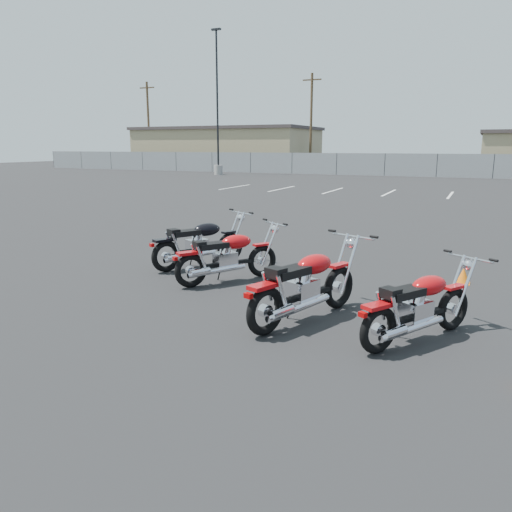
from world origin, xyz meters
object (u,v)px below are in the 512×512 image
at_px(motorcycle_rear_red, 419,306).
at_px(motorcycle_front_red, 228,256).
at_px(motorcycle_second_black, 199,243).
at_px(motorcycle_third_red, 305,286).

bearing_deg(motorcycle_rear_red, motorcycle_front_red, 156.69).
xyz_separation_m(motorcycle_second_black, motorcycle_rear_red, (4.54, -2.29, -0.03)).
bearing_deg(motorcycle_second_black, motorcycle_front_red, -36.86).
relative_size(motorcycle_front_red, motorcycle_rear_red, 1.02).
bearing_deg(motorcycle_rear_red, motorcycle_second_black, 153.17).
xyz_separation_m(motorcycle_front_red, motorcycle_third_red, (1.94, -1.37, 0.04)).
height_order(motorcycle_second_black, motorcycle_third_red, motorcycle_third_red).
bearing_deg(motorcycle_third_red, motorcycle_second_black, 144.17).
bearing_deg(motorcycle_third_red, motorcycle_rear_red, -4.70).
bearing_deg(motorcycle_second_black, motorcycle_rear_red, -26.83).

